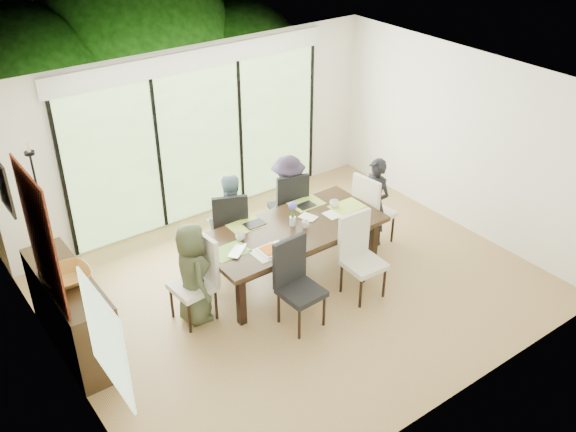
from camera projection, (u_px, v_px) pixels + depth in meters
floor at (299, 289)px, 8.52m from camera, size 6.00×5.00×0.01m
ceiling at (301, 93)px, 7.15m from camera, size 6.00×5.00×0.01m
wall_back at (199, 134)px, 9.58m from camera, size 6.00×0.02×2.70m
wall_front at (460, 302)px, 6.09m from camera, size 6.00×0.02×2.70m
wall_left at (56, 287)px, 6.30m from camera, size 0.02×5.00×2.70m
wall_right at (464, 141)px, 9.37m from camera, size 0.02×5.00×2.70m
glass_doors at (201, 144)px, 9.63m from camera, size 4.20×0.02×2.30m
blinds_header at (195, 59)px, 8.97m from camera, size 4.40×0.06×0.28m
mullion_a at (63, 183)px, 8.55m from camera, size 0.05×0.04×2.30m
mullion_b at (159, 156)px, 9.27m from camera, size 0.05×0.04×2.30m
mullion_c at (240, 134)px, 9.98m from camera, size 0.05×0.04×2.30m
mullion_d at (311, 114)px, 10.70m from camera, size 0.05×0.04×2.30m
side_window at (106, 340)px, 5.41m from camera, size 0.02×0.90×1.00m
deck at (179, 194)px, 10.91m from camera, size 6.00×1.80×0.10m
rail_top at (154, 146)px, 11.16m from camera, size 6.00×0.08×0.06m
foliage_left at (21, 103)px, 10.49m from camera, size 3.20×3.20×3.20m
foliage_mid at (128, 50)px, 11.85m from camera, size 4.00×4.00×4.00m
foliage_right at (235, 72)px, 12.48m from camera, size 2.80×2.80×2.80m
foliage_far at (63, 60)px, 11.92m from camera, size 3.60×3.60×3.60m
table_top at (292, 230)px, 8.39m from camera, size 2.47×1.13×0.06m
table_apron at (292, 236)px, 8.44m from camera, size 2.27×0.93×0.10m
table_leg_fl at (241, 300)px, 7.73m from camera, size 0.09×0.09×0.71m
table_leg_fr at (373, 243)px, 8.84m from camera, size 0.09×0.09×0.71m
table_leg_bl at (205, 267)px, 8.33m from camera, size 0.09×0.09×0.71m
table_leg_br at (333, 217)px, 9.44m from camera, size 0.09×0.09×0.71m
chair_left_end at (192, 281)px, 7.71m from camera, size 0.51×0.51×1.13m
chair_right_end at (375, 208)px, 9.24m from camera, size 0.52×0.52×1.13m
chair_far_left at (229, 225)px, 8.84m from camera, size 0.63×0.63×1.13m
chair_far_right at (287, 204)px, 9.35m from camera, size 0.59×0.59×1.13m
chair_near_left at (302, 286)px, 7.62m from camera, size 0.50×0.50×1.13m
chair_near_right at (364, 258)px, 8.13m from camera, size 0.49×0.49×1.13m
person_left_end at (193, 273)px, 7.67m from camera, size 0.48×0.67×1.33m
person_right_end at (375, 202)px, 9.18m from camera, size 0.44×0.65×1.33m
person_far_left at (229, 219)px, 8.78m from camera, size 0.66×0.46×1.33m
person_far_right at (288, 198)px, 9.29m from camera, size 0.70×0.53×1.33m
placemat_left at (230, 251)px, 7.89m from camera, size 0.45×0.33×0.01m
placemat_right at (347, 206)px, 8.86m from camera, size 0.45×0.33×0.01m
placemat_far_l at (246, 225)px, 8.42m from camera, size 0.45×0.33×0.01m
placemat_far_r at (306, 203)px, 8.93m from camera, size 0.45×0.33×0.01m
placemat_paper at (270, 252)px, 7.88m from camera, size 0.45×0.33×0.01m
tablet_far_l at (255, 224)px, 8.43m from camera, size 0.27×0.19×0.01m
tablet_far_r at (306, 205)px, 8.87m from camera, size 0.25×0.18×0.01m
papers at (335, 213)px, 8.70m from camera, size 0.31×0.23×0.00m
platter_base at (270, 250)px, 7.88m from camera, size 0.27×0.27×0.02m
platter_snacks at (270, 249)px, 7.87m from camera, size 0.21×0.21×0.01m
vase at (293, 221)px, 8.40m from camera, size 0.08×0.08×0.12m
hyacinth_stems at (293, 213)px, 8.34m from camera, size 0.04×0.04×0.16m
hyacinth_blooms at (293, 206)px, 8.29m from camera, size 0.11×0.11×0.11m
laptop at (241, 252)px, 7.86m from camera, size 0.40×0.38×0.03m
cup_a at (240, 236)px, 8.10m from camera, size 0.18×0.18×0.10m
cup_b at (306, 224)px, 8.36m from camera, size 0.14×0.14×0.09m
cup_c at (334, 204)px, 8.83m from camera, size 0.15×0.15×0.10m
book at (305, 220)px, 8.53m from camera, size 0.23×0.27×0.02m
sideboard at (72, 312)px, 7.33m from camera, size 0.49×1.73×0.97m
bowl at (67, 277)px, 6.98m from camera, size 0.52×0.52×0.13m
candlestick_base at (54, 261)px, 7.31m from camera, size 0.11×0.11×0.04m
candlestick_shaft at (42, 209)px, 6.97m from camera, size 0.03×0.03×1.35m
candlestick_pan at (29, 153)px, 6.63m from camera, size 0.11×0.11×0.03m
candle at (28, 147)px, 6.60m from camera, size 0.04×0.04×0.11m
tapestry at (40, 238)px, 6.42m from camera, size 0.02×1.00×1.50m
art_frame at (3, 185)px, 7.30m from camera, size 0.03×0.55×0.65m
art_canvas at (5, 185)px, 7.31m from camera, size 0.01×0.45×0.55m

